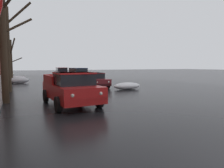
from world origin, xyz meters
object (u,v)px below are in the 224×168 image
Objects in this scene: bare_tree_mid_block at (8,47)px; bare_tree_far_down_block at (11,60)px; bare_tree_second_along_sidewalk at (3,38)px; pickup_truck_red_approaching_near_lane at (71,89)px; sedan_maroon_parked_kerbside_close at (95,80)px; suv_red_parked_far_down_block at (62,72)px; suv_darkblue_parked_kerbside_mid at (78,74)px.

bare_tree_far_down_block is at bearing 90.11° from bare_tree_mid_block.
bare_tree_second_along_sidewalk reaches higher than bare_tree_far_down_block.
pickup_truck_red_approaching_near_lane is at bearing -67.40° from bare_tree_mid_block.
pickup_truck_red_approaching_near_lane is at bearing -79.12° from bare_tree_far_down_block.
pickup_truck_red_approaching_near_lane is 1.18× the size of sedan_maroon_parked_kerbside_close.
suv_red_parked_far_down_block is (7.28, 6.78, -1.75)m from bare_tree_far_down_block.
bare_tree_mid_block reaches higher than sedan_maroon_parked_kerbside_close.
bare_tree_mid_block is at bearing -89.89° from bare_tree_far_down_block.
bare_tree_mid_block is 8.52m from pickup_truck_red_approaching_near_lane.
bare_tree_mid_block is 7.82m from sedan_maroon_parked_kerbside_close.
bare_tree_far_down_block is at bearing 130.30° from sedan_maroon_parked_kerbside_close.
suv_darkblue_parked_kerbside_mid is at bearing 59.14° from bare_tree_second_along_sidewalk.
suv_darkblue_parked_kerbside_mid reaches higher than pickup_truck_red_approaching_near_lane.
sedan_maroon_parked_kerbside_close is (7.30, 0.18, -2.80)m from bare_tree_mid_block.
suv_darkblue_parked_kerbside_mid and suv_red_parked_far_down_block have the same top height.
pickup_truck_red_approaching_near_lane is at bearing -118.74° from sedan_maroon_parked_kerbside_close.
bare_tree_far_down_block is 8.10m from suv_darkblue_parked_kerbside_mid.
bare_tree_mid_block is at bearing -178.62° from sedan_maroon_parked_kerbside_close.
bare_tree_mid_block reaches higher than suv_red_parked_far_down_block.
bare_tree_second_along_sidewalk is at bearing -90.23° from bare_tree_mid_block.
suv_red_parked_far_down_block is at bearing 42.97° from bare_tree_far_down_block.
suv_darkblue_parked_kerbside_mid is at bearing -7.94° from bare_tree_far_down_block.
bare_tree_second_along_sidewalk is 1.45× the size of bare_tree_far_down_block.
sedan_maroon_parked_kerbside_close is (7.33, 5.58, -2.84)m from bare_tree_second_along_sidewalk.
suv_red_parked_far_down_block is at bearing 65.03° from bare_tree_mid_block.
bare_tree_far_down_block is 10.10m from suv_red_parked_far_down_block.
bare_tree_mid_block reaches higher than pickup_truck_red_approaching_near_lane.
bare_tree_second_along_sidewalk reaches higher than pickup_truck_red_approaching_near_lane.
bare_tree_second_along_sidewalk reaches higher than suv_red_parked_far_down_block.
suv_darkblue_parked_kerbside_mid is at bearing 44.63° from bare_tree_mid_block.
bare_tree_far_down_block is at bearing 100.88° from pickup_truck_red_approaching_near_lane.
bare_tree_mid_block reaches higher than bare_tree_far_down_block.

